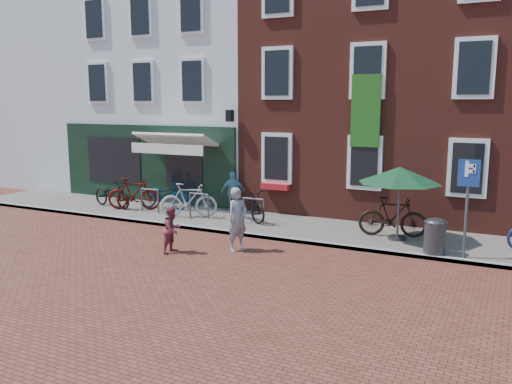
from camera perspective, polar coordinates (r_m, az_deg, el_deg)
The scene contains 17 objects.
ground at distance 15.85m, azimuth -3.85°, elevation -4.49°, with size 80.00×80.00×0.00m, color brown.
sidewalk at distance 16.68m, azimuth 1.72°, elevation -3.58°, with size 24.00×3.00×0.10m, color slate.
building_stucco at distance 23.95m, azimuth -5.93°, elevation 11.14°, with size 8.00×8.00×9.00m, color silver.
building_brick_mid at distance 21.09m, azimuth 10.75°, elevation 12.59°, with size 6.00×8.00×10.00m, color maroon.
filler_left at distance 28.66m, azimuth -18.94°, elevation 10.44°, with size 7.00×8.00×9.00m, color silver.
litter_bin at distance 14.06m, azimuth 18.70°, elevation -4.31°, with size 0.53×0.53×0.98m.
parking_sign at distance 13.70m, azimuth 21.82°, elevation 0.13°, with size 0.50×0.08×2.43m.
parasol at distance 14.96m, azimuth 15.23°, elevation 2.08°, with size 2.27×2.27×2.13m.
woman at distance 13.90m, azimuth -2.01°, elevation -2.94°, with size 0.61×0.40×1.68m, color gray.
boy at distance 13.93m, azimuth -8.98°, elevation -4.02°, with size 0.59×0.46×1.21m, color brown.
cafe_person at distance 18.38m, azimuth -2.50°, elevation 0.06°, with size 0.83×0.34×1.41m, color #64A8BC.
bicycle_0 at distance 19.81m, azimuth -15.21°, elevation -0.13°, with size 0.68×1.95×1.02m, color black.
bicycle_1 at distance 19.17m, azimuth -13.00°, elevation -0.19°, with size 0.53×1.89×1.14m, color #4E0803.
bicycle_2 at distance 19.13m, azimuth -9.88°, elevation -0.28°, with size 0.68×1.95×1.02m, color #041F52.
bicycle_3 at distance 17.61m, azimuth -7.25°, elevation -0.89°, with size 0.53×1.89×1.14m, color #A3A3A5.
bicycle_4 at distance 17.02m, azimuth -1.05°, elevation -1.37°, with size 0.68×1.95×1.02m, color black.
bicycle_5 at distance 15.48m, azimuth 14.48°, elevation -2.59°, with size 0.53×1.89×1.14m, color black.
Camera 1 is at (7.76, -13.26, 3.89)m, focal length 37.19 mm.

